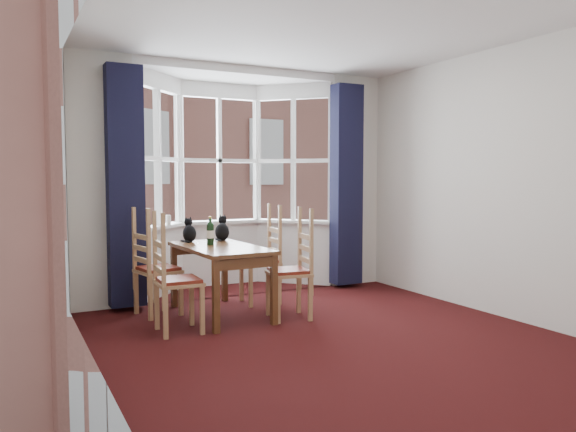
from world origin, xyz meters
TOP-DOWN VIEW (x-y plane):
  - floor at (0.00, 0.00)m, footprint 4.50×4.50m
  - ceiling at (0.00, 0.00)m, footprint 4.50×4.50m
  - wall_left at (-2.00, 0.00)m, footprint 0.00×4.50m
  - wall_right at (2.00, 0.00)m, footprint 0.00×4.50m
  - wall_near at (0.00, -2.25)m, footprint 4.00×0.00m
  - wall_back_pier_left at (-1.65, 2.25)m, footprint 0.70×0.12m
  - wall_back_pier_right at (1.65, 2.25)m, footprint 0.70×0.12m
  - bay_window at (0.00, 2.75)m, footprint 2.76×0.94m
  - curtain_left at (-1.42, 2.07)m, footprint 0.38×0.22m
  - curtain_right at (1.42, 2.07)m, footprint 0.38×0.22m
  - dining_table at (-0.59, 1.38)m, footprint 0.77×1.36m
  - chair_left_near at (-1.26, 0.95)m, footprint 0.41×0.43m
  - chair_left_far at (-1.26, 1.68)m, footprint 0.47×0.49m
  - chair_right_near at (0.08, 0.93)m, footprint 0.46×0.48m
  - chair_right_far at (0.11, 1.71)m, footprint 0.44×0.46m
  - cat_left at (-0.76, 1.90)m, footprint 0.17×0.22m
  - cat_right at (-0.39, 1.87)m, footprint 0.23×0.25m
  - wine_bottle at (-0.65, 1.52)m, footprint 0.08×0.08m
  - candle_tall at (-0.81, 2.60)m, footprint 0.06×0.06m
  - street at (0.00, 32.25)m, footprint 80.00×80.00m
  - tenement_building at (0.00, 14.01)m, footprint 18.40×7.80m

SIDE VIEW (x-z plane):
  - street at x=0.00m, z-range -6.00..-6.00m
  - floor at x=0.00m, z-range 0.00..0.00m
  - chair_left_near at x=-1.26m, z-range 0.01..0.93m
  - chair_left_far at x=-1.26m, z-range 0.01..0.93m
  - chair_right_near at x=0.08m, z-range 0.01..0.93m
  - chair_right_far at x=0.11m, z-range 0.01..0.93m
  - dining_table at x=-0.59m, z-range 0.27..1.00m
  - cat_left at x=-0.76m, z-range 0.70..0.98m
  - cat_right at x=-0.39m, z-range 0.70..1.00m
  - wine_bottle at x=-0.65m, z-range 0.71..1.02m
  - candle_tall at x=-0.81m, z-range 0.87..0.99m
  - curtain_left at x=-1.42m, z-range 0.05..2.65m
  - curtain_right at x=1.42m, z-range 0.05..2.65m
  - wall_left at x=-2.00m, z-range -0.85..3.65m
  - wall_right at x=2.00m, z-range -0.85..3.65m
  - wall_near at x=0.00m, z-range -0.60..3.40m
  - wall_back_pier_left at x=-1.65m, z-range 0.00..2.80m
  - wall_back_pier_right at x=1.65m, z-range 0.00..2.80m
  - bay_window at x=0.00m, z-range 0.00..2.80m
  - tenement_building at x=0.00m, z-range -6.00..9.20m
  - ceiling at x=0.00m, z-range 2.80..2.80m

